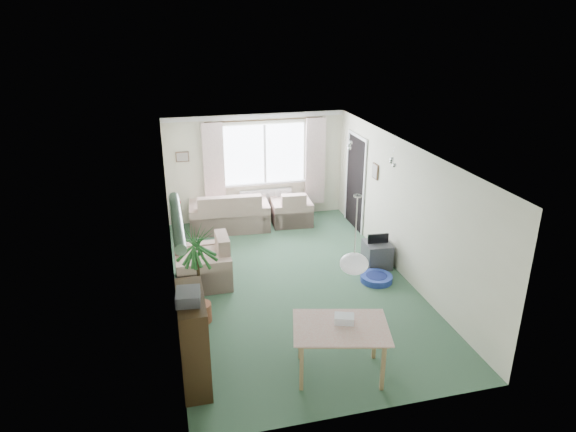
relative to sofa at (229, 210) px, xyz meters
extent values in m
plane|color=#33553D|center=(0.71, -2.75, -0.43)|extent=(6.50, 6.50, 0.00)
cube|color=white|center=(0.91, 0.48, 1.07)|extent=(1.80, 0.03, 1.30)
cube|color=black|center=(0.91, 0.40, 1.84)|extent=(2.60, 0.03, 0.03)
cube|color=beige|center=(-0.24, 0.38, 0.84)|extent=(0.45, 0.08, 2.00)
cube|color=beige|center=(2.06, 0.38, 0.84)|extent=(0.45, 0.08, 2.00)
cube|color=white|center=(0.91, 0.44, -0.03)|extent=(1.20, 0.10, 0.55)
cube|color=black|center=(2.69, -0.55, 0.57)|extent=(0.03, 0.95, 2.00)
sphere|color=white|center=(0.91, -5.05, 1.05)|extent=(0.36, 0.36, 0.36)
cylinder|color=#196626|center=(-1.21, -5.05, 1.85)|extent=(1.60, 1.60, 0.12)
sphere|color=silver|center=(2.01, -1.85, 1.79)|extent=(0.20, 0.20, 0.20)
sphere|color=silver|center=(2.31, -3.05, 1.79)|extent=(0.20, 0.20, 0.20)
cube|color=brown|center=(-0.89, 0.48, 1.12)|extent=(0.28, 0.03, 0.22)
cube|color=brown|center=(2.69, -1.55, 1.12)|extent=(0.03, 0.24, 0.30)
cube|color=beige|center=(0.00, 0.00, 0.00)|extent=(1.76, 1.02, 0.85)
cube|color=beige|center=(1.39, -0.02, -0.04)|extent=(0.92, 0.88, 0.77)
cube|color=beige|center=(-0.79, -2.35, 0.01)|extent=(0.92, 0.97, 0.86)
cube|color=black|center=(0.41, 0.00, -0.25)|extent=(0.90, 0.73, 0.35)
cube|color=brown|center=(0.46, 0.01, 0.01)|extent=(0.12, 0.05, 0.16)
cube|color=black|center=(-1.13, -4.91, 0.19)|extent=(0.34, 1.00, 1.22)
cube|color=#404146|center=(-1.16, -5.03, 0.87)|extent=(0.31, 0.38, 0.14)
cylinder|color=#1B4D1A|center=(-0.94, -3.56, 0.37)|extent=(0.81, 0.81, 1.60)
cube|color=#AB7E5D|center=(0.69, -5.24, -0.08)|extent=(1.25, 0.99, 0.69)
cube|color=white|center=(0.77, -5.16, 0.33)|extent=(0.30, 0.25, 0.12)
cube|color=#3B3A3F|center=(2.41, -2.48, -0.19)|extent=(0.50, 0.55, 0.47)
cylinder|color=navy|center=(2.16, -3.05, -0.37)|extent=(0.64, 0.64, 0.11)
camera|label=1|loc=(-1.30, -10.43, 3.97)|focal=32.00mm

